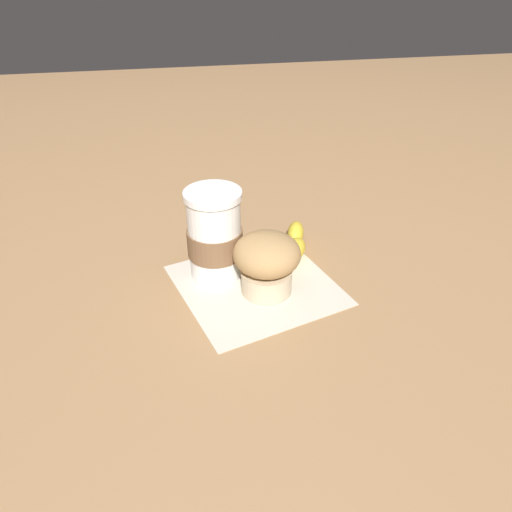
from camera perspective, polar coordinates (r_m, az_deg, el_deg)
ground_plane at (r=0.78m, az=-0.00°, el=-3.33°), size 3.00×3.00×0.00m
paper_napkin at (r=0.78m, az=-0.00°, el=-3.29°), size 0.28×0.28×0.00m
coffee_cup at (r=0.77m, az=-4.74°, el=2.32°), size 0.09×0.09×0.14m
muffin at (r=0.73m, az=1.23°, el=-0.56°), size 0.10×0.10×0.10m
banana at (r=0.83m, az=3.87°, el=0.65°), size 0.11×0.16×0.04m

